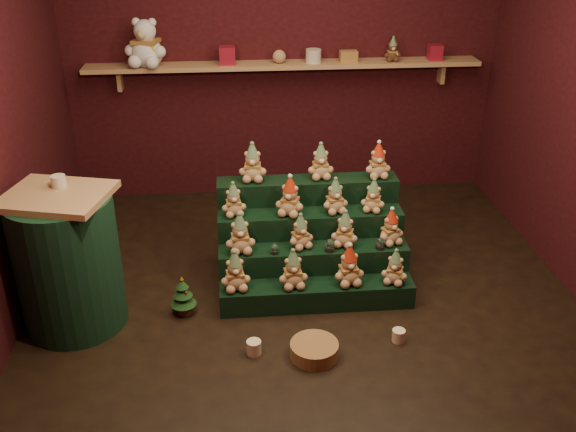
{
  "coord_description": "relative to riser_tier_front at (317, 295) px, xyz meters",
  "views": [
    {
      "loc": [
        -0.49,
        -3.94,
        2.68
      ],
      "look_at": [
        -0.11,
        0.25,
        0.57
      ],
      "focal_mm": 40.0,
      "sensor_mm": 36.0,
      "label": 1
    }
  ],
  "objects": [
    {
      "name": "wicker_basket",
      "position": [
        -0.09,
        -0.57,
        -0.04
      ],
      "size": [
        0.36,
        0.36,
        0.1
      ],
      "primitive_type": "cylinder",
      "rotation": [
        0.0,
        0.0,
        0.15
      ],
      "color": "#9E6F3F",
      "rests_on": "ground"
    },
    {
      "name": "shelf_plush_ball",
      "position": [
        -0.12,
        1.93,
        1.29
      ],
      "size": [
        0.12,
        0.12,
        0.12
      ],
      "primitive_type": "sphere",
      "color": "tan",
      "rests_on": "back_shelf"
    },
    {
      "name": "gift_tin_red_a",
      "position": [
        -0.58,
        1.93,
        1.31
      ],
      "size": [
        0.14,
        0.14,
        0.16
      ],
      "primitive_type": "cube",
      "color": "#A3192E",
      "rests_on": "back_shelf"
    },
    {
      "name": "ground",
      "position": [
        -0.07,
        0.08,
        -0.09
      ],
      "size": [
        4.0,
        4.0,
        0.0
      ],
      "primitive_type": "plane",
      "color": "black",
      "rests_on": "ground"
    },
    {
      "name": "mini_christmas_tree",
      "position": [
        -0.96,
        -0.01,
        0.06
      ],
      "size": [
        0.18,
        0.18,
        0.31
      ],
      "rotation": [
        0.0,
        0.0,
        0.34
      ],
      "color": "#4B261B",
      "rests_on": "ground"
    },
    {
      "name": "riser_tier_midfront",
      "position": [
        0.0,
        0.22,
        0.09
      ],
      "size": [
        1.4,
        0.22,
        0.36
      ],
      "primitive_type": "cube",
      "color": "black",
      "rests_on": "ground"
    },
    {
      "name": "teddy_8",
      "position": [
        -0.58,
        0.45,
        0.58
      ],
      "size": [
        0.2,
        0.19,
        0.26
      ],
      "primitive_type": null,
      "rotation": [
        0.0,
        0.0,
        0.13
      ],
      "color": "tan",
      "rests_on": "riser_tier_midback"
    },
    {
      "name": "teddy_13",
      "position": [
        0.1,
        0.68,
        0.77
      ],
      "size": [
        0.2,
        0.19,
        0.28
      ],
      "primitive_type": null,
      "rotation": [
        0.0,
        0.0,
        0.03
      ],
      "color": "tan",
      "rests_on": "riser_tier_back"
    },
    {
      "name": "riser_tier_midback",
      "position": [
        0.0,
        0.44,
        0.18
      ],
      "size": [
        1.4,
        0.22,
        0.54
      ],
      "primitive_type": "cube",
      "color": "black",
      "rests_on": "ground"
    },
    {
      "name": "white_bear",
      "position": [
        -1.29,
        1.92,
        1.49
      ],
      "size": [
        0.45,
        0.42,
        0.53
      ],
      "primitive_type": null,
      "rotation": [
        0.0,
        0.0,
        -0.25
      ],
      "color": "white",
      "rests_on": "back_shelf"
    },
    {
      "name": "teddy_6",
      "position": [
        0.23,
        0.24,
        0.41
      ],
      "size": [
        0.25,
        0.23,
        0.27
      ],
      "primitive_type": null,
      "rotation": [
        0.0,
        0.0,
        -0.36
      ],
      "color": "tan",
      "rests_on": "riser_tier_midfront"
    },
    {
      "name": "brown_bear",
      "position": [
        0.92,
        1.92,
        1.34
      ],
      "size": [
        0.15,
        0.14,
        0.21
      ],
      "primitive_type": null,
      "rotation": [
        0.0,
        0.0,
        -0.01
      ],
      "color": "#472617",
      "rests_on": "back_shelf"
    },
    {
      "name": "snow_globe_c",
      "position": [
        0.48,
        0.16,
        0.32
      ],
      "size": [
        0.07,
        0.07,
        0.09
      ],
      "color": "black",
      "rests_on": "riser_tier_midfront"
    },
    {
      "name": "back_shelf",
      "position": [
        -0.07,
        1.96,
        1.2
      ],
      "size": [
        3.6,
        0.26,
        0.24
      ],
      "color": "#A87B54",
      "rests_on": "ground"
    },
    {
      "name": "gift_tin_cream",
      "position": [
        0.19,
        1.93,
        1.29
      ],
      "size": [
        0.14,
        0.14,
        0.12
      ],
      "primitive_type": "cylinder",
      "color": "beige",
      "rests_on": "back_shelf"
    },
    {
      "name": "riser_tier_front",
      "position": [
        0.0,
        0.0,
        0.0
      ],
      "size": [
        1.4,
        0.22,
        0.18
      ],
      "primitive_type": "cube",
      "color": "black",
      "rests_on": "ground"
    },
    {
      "name": "teddy_1",
      "position": [
        -0.18,
        -0.01,
        0.23
      ],
      "size": [
        0.23,
        0.21,
        0.29
      ],
      "primitive_type": null,
      "rotation": [
        0.0,
        0.0,
        0.11
      ],
      "color": "tan",
      "rests_on": "riser_tier_front"
    },
    {
      "name": "gift_tin_red_b",
      "position": [
        1.32,
        1.93,
        1.3
      ],
      "size": [
        0.12,
        0.12,
        0.14
      ],
      "primitive_type": "cube",
      "color": "#A3192E",
      "rests_on": "back_shelf"
    },
    {
      "name": "side_table",
      "position": [
        -1.7,
        -0.04,
        0.4
      ],
      "size": [
        0.76,
        0.69,
        0.99
      ],
      "rotation": [
        0.0,
        0.0,
        -0.26
      ],
      "color": "#A87B54",
      "rests_on": "ground"
    },
    {
      "name": "mug_right",
      "position": [
        0.49,
        -0.46,
        -0.05
      ],
      "size": [
        0.09,
        0.09,
        0.09
      ],
      "primitive_type": "cylinder",
      "color": "beige",
      "rests_on": "ground"
    },
    {
      "name": "teddy_4",
      "position": [
        -0.54,
        0.21,
        0.42
      ],
      "size": [
        0.23,
        0.21,
        0.3
      ],
      "primitive_type": null,
      "rotation": [
        0.0,
        0.0,
        0.08
      ],
      "color": "tan",
      "rests_on": "riser_tier_midfront"
    },
    {
      "name": "teddy_9",
      "position": [
        -0.16,
        0.42,
        0.6
      ],
      "size": [
        0.27,
        0.26,
        0.3
      ],
      "primitive_type": null,
      "rotation": [
        0.0,
        0.0,
        -0.37
      ],
      "color": "tan",
      "rests_on": "riser_tier_midback"
    },
    {
      "name": "teddy_12",
      "position": [
        -0.42,
        0.68,
        0.78
      ],
      "size": [
        0.23,
        0.21,
        0.3
      ],
      "primitive_type": null,
      "rotation": [
        0.0,
        0.0,
        -0.08
      ],
      "color": "tan",
      "rests_on": "riser_tier_back"
    },
    {
      "name": "mug_left",
      "position": [
        -0.48,
        -0.51,
        -0.04
      ],
      "size": [
        0.1,
        0.1,
        0.1
      ],
      "primitive_type": "cylinder",
      "color": "beige",
      "rests_on": "ground"
    },
    {
      "name": "riser_tier_back",
      "position": [
        0.0,
        0.66,
        0.27
      ],
      "size": [
        1.4,
        0.22,
        0.72
      ],
      "primitive_type": "cube",
      "color": "black",
      "rests_on": "ground"
    },
    {
      "name": "teddy_0",
      "position": [
        -0.58,
        -0.0,
        0.24
      ],
      "size": [
        0.23,
        0.22,
        0.3
      ],
      "primitive_type": null,
      "rotation": [
        0.0,
        0.0,
        0.13
      ],
      "color": "tan",
      "rests_on": "riser_tier_front"
    },
    {
      "name": "snow_globe_b",
      "position": [
        0.11,
        0.16,
        0.32
      ],
      "size": [
        0.07,
        0.07,
        0.1
      ],
      "color": "black",
      "rests_on": "riser_tier_midfront"
    },
    {
      "name": "table_ornament",
      "position": [
        -1.7,
        0.06,
        0.94
      ],
      "size": [
        0.1,
        0.1,
        0.08
      ],
      "primitive_type": "cylinder",
      "color": "beige",
      "rests_on": "side_table"
    },
    {
      "name": "snow_globe_a",
      "position": [
        -0.29,
        0.16,
        0.31
      ],
      "size": [
        0.06,
        0.06,
        0.08
      ],
      "color": "black",
      "rests_on": "riser_tier_midfront"
    },
    {
      "name": "teddy_11",
      "position": [
        0.47,
        0.43,
        0.58
      ],
      "size": [
        0.23,
        0.22,
        0.25
      ],
      "primitive_type": null,
      "rotation": [
        0.0,
        0.0,
        -0.37
      ],
      "color": "tan",
      "rests_on": "riser_tier_midback"
    },
    {
      "name": "teddy_2",
      "position": [
        0.22,
        -0.0,
        0.24
      ],
      "size": [
        0.24,
        0.22,
        0.3
      ],
      "primitive_type": null,
      "rotation": [
        0.0,
        0.0,
        0.15
      ],
      "color": "tan",
      "rests_on": "riser_tier_front"
    },
    {
      "name": "back_wall",
      "position": [
        -0.07,
        2.13,
        1.31
      ],
      "size": [
        4.0,
        0.1,
        2.8
      ],
      "primitive_type": "cube",
      "color": "black",
      "rests_on": "ground"
    },
    {
      "name": "teddy_7",
      "position": [
        0.57,
        0.24,
        0.41
      ],
      "size": [
        0.24,
        0.23,
        0.27
      ],
      "primitive_type": null,
      "rotation": [
        0.0,
        0.0,
        0.35
      ],
      "color": "tan",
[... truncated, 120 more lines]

